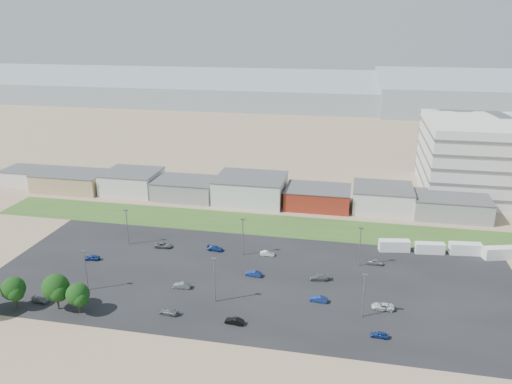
% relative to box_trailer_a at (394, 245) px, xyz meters
% --- Properties ---
extents(ground, '(700.00, 700.00, 0.00)m').
position_rel_box_trailer_a_xyz_m(ground, '(-38.02, -41.52, -1.45)').
color(ground, '#8D7259').
rests_on(ground, ground).
extents(parking_lot, '(120.00, 50.00, 0.01)m').
position_rel_box_trailer_a_xyz_m(parking_lot, '(-33.02, -21.52, -1.44)').
color(parking_lot, black).
rests_on(parking_lot, ground).
extents(grass_strip, '(160.00, 16.00, 0.02)m').
position_rel_box_trailer_a_xyz_m(grass_strip, '(-38.02, 10.48, -1.44)').
color(grass_strip, '#355821').
rests_on(grass_strip, ground).
extents(hills_backdrop, '(700.00, 200.00, 9.00)m').
position_rel_box_trailer_a_xyz_m(hills_backdrop, '(1.98, 273.48, 3.05)').
color(hills_backdrop, gray).
rests_on(hills_backdrop, ground).
extents(building_row, '(170.00, 20.00, 8.00)m').
position_rel_box_trailer_a_xyz_m(building_row, '(-55.02, 29.48, 2.55)').
color(building_row, silver).
rests_on(building_row, ground).
extents(box_trailer_a, '(8.02, 3.65, 2.90)m').
position_rel_box_trailer_a_xyz_m(box_trailer_a, '(0.00, 0.00, 0.00)').
color(box_trailer_a, silver).
rests_on(box_trailer_a, ground).
extents(box_trailer_b, '(7.45, 3.08, 2.71)m').
position_rel_box_trailer_a_xyz_m(box_trailer_b, '(8.78, 0.45, -0.09)').
color(box_trailer_b, silver).
rests_on(box_trailer_b, ground).
extents(box_trailer_c, '(8.05, 3.22, 2.94)m').
position_rel_box_trailer_a_xyz_m(box_trailer_c, '(17.52, 1.58, 0.02)').
color(box_trailer_c, silver).
rests_on(box_trailer_c, ground).
extents(box_trailer_d, '(8.42, 4.58, 3.01)m').
position_rel_box_trailer_a_xyz_m(box_trailer_d, '(25.44, 0.64, 0.06)').
color(box_trailer_d, silver).
rests_on(box_trailer_d, ground).
extents(tree_mid, '(5.17, 5.17, 7.75)m').
position_rel_box_trailer_a_xyz_m(tree_mid, '(-77.96, -43.30, 2.43)').
color(tree_mid, black).
rests_on(tree_mid, ground).
extents(tree_right, '(5.87, 5.87, 8.80)m').
position_rel_box_trailer_a_xyz_m(tree_right, '(-69.13, -42.05, 2.95)').
color(tree_right, black).
rests_on(tree_right, ground).
extents(tree_near, '(5.01, 5.01, 7.52)m').
position_rel_box_trailer_a_xyz_m(tree_near, '(-64.02, -42.56, 2.31)').
color(tree_near, black).
rests_on(tree_near, ground).
extents(lightpole_front_l, '(1.11, 0.46, 9.43)m').
position_rel_box_trailer_a_xyz_m(lightpole_front_l, '(-67.09, -33.77, 3.26)').
color(lightpole_front_l, slate).
rests_on(lightpole_front_l, ground).
extents(lightpole_front_m, '(1.19, 0.49, 10.10)m').
position_rel_box_trailer_a_xyz_m(lightpole_front_m, '(-38.37, -32.85, 3.60)').
color(lightpole_front_m, slate).
rests_on(lightpole_front_m, ground).
extents(lightpole_front_r, '(1.12, 0.47, 9.50)m').
position_rel_box_trailer_a_xyz_m(lightpole_front_r, '(-8.00, -32.52, 3.30)').
color(lightpole_front_r, slate).
rests_on(lightpole_front_r, ground).
extents(lightpole_back_l, '(1.15, 0.48, 9.78)m').
position_rel_box_trailer_a_xyz_m(lightpole_back_l, '(-68.66, -9.98, 3.44)').
color(lightpole_back_l, slate).
rests_on(lightpole_back_l, ground).
extents(lightpole_back_m, '(1.16, 0.48, 9.84)m').
position_rel_box_trailer_a_xyz_m(lightpole_back_m, '(-37.53, -10.09, 3.47)').
color(lightpole_back_m, slate).
rests_on(lightpole_back_m, ground).
extents(lightpole_back_r, '(1.17, 0.49, 9.98)m').
position_rel_box_trailer_a_xyz_m(lightpole_back_r, '(-8.85, -10.31, 3.54)').
color(lightpole_back_r, slate).
rests_on(lightpole_back_r, ground).
extents(parked_car_0, '(4.59, 2.12, 1.27)m').
position_rel_box_trailer_a_xyz_m(parked_car_0, '(-3.85, -28.87, -0.81)').
color(parked_car_0, silver).
rests_on(parked_car_0, ground).
extents(parked_car_1, '(3.90, 1.68, 1.25)m').
position_rel_box_trailer_a_xyz_m(parked_car_1, '(-16.98, -28.59, -0.82)').
color(parked_car_1, navy).
rests_on(parked_car_1, ground).
extents(parked_car_2, '(3.42, 1.57, 1.14)m').
position_rel_box_trailer_a_xyz_m(parked_car_2, '(-4.77, -38.88, -0.88)').
color(parked_car_2, navy).
rests_on(parked_car_2, ground).
extents(parked_car_3, '(4.13, 2.05, 1.15)m').
position_rel_box_trailer_a_xyz_m(parked_car_3, '(-46.25, -39.39, -0.87)').
color(parked_car_3, '#595B5E').
rests_on(parked_car_3, ground).
extents(parked_car_4, '(4.00, 1.63, 1.29)m').
position_rel_box_trailer_a_xyz_m(parked_car_4, '(-47.12, -28.94, -0.80)').
color(parked_car_4, '#595B5E').
rests_on(parked_car_4, ground).
extents(parked_car_5, '(3.87, 1.91, 1.27)m').
position_rel_box_trailer_a_xyz_m(parked_car_5, '(-73.52, -20.29, -0.81)').
color(parked_car_5, navy).
rests_on(parked_car_5, ground).
extents(parked_car_6, '(4.44, 2.19, 1.24)m').
position_rel_box_trailer_a_xyz_m(parked_car_6, '(-45.12, -9.12, -0.83)').
color(parked_car_6, navy).
rests_on(parked_car_6, ground).
extents(parked_car_7, '(4.01, 1.84, 1.28)m').
position_rel_box_trailer_a_xyz_m(parked_car_7, '(-32.70, -20.41, -0.81)').
color(parked_car_7, navy).
rests_on(parked_car_7, ground).
extents(parked_car_8, '(3.83, 1.77, 1.27)m').
position_rel_box_trailer_a_xyz_m(parked_car_8, '(-4.87, -8.85, -0.81)').
color(parked_car_8, '#A5A5AA').
rests_on(parked_car_8, ground).
extents(parked_car_9, '(4.66, 2.29, 1.27)m').
position_rel_box_trailer_a_xyz_m(parked_car_9, '(-58.94, -9.99, -0.81)').
color(parked_car_9, '#595B5E').
rests_on(parked_car_9, ground).
extents(parked_car_10, '(3.94, 1.87, 1.11)m').
position_rel_box_trailer_a_xyz_m(parked_car_10, '(-74.25, -40.51, -0.90)').
color(parked_car_10, '#595B5E').
rests_on(parked_car_10, ground).
extents(parked_car_11, '(3.72, 1.52, 1.20)m').
position_rel_box_trailer_a_xyz_m(parked_car_11, '(-31.42, -9.33, -0.85)').
color(parked_car_11, silver).
rests_on(parked_car_11, ground).
extents(parked_car_12, '(4.71, 2.39, 1.31)m').
position_rel_box_trailer_a_xyz_m(parked_car_12, '(-17.70, -19.19, -0.79)').
color(parked_car_12, '#595B5E').
rests_on(parked_car_12, ground).
extents(parked_car_13, '(3.90, 1.72, 1.24)m').
position_rel_box_trailer_a_xyz_m(parked_car_13, '(-32.44, -40.02, -0.83)').
color(parked_car_13, black).
rests_on(parked_car_13, ground).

